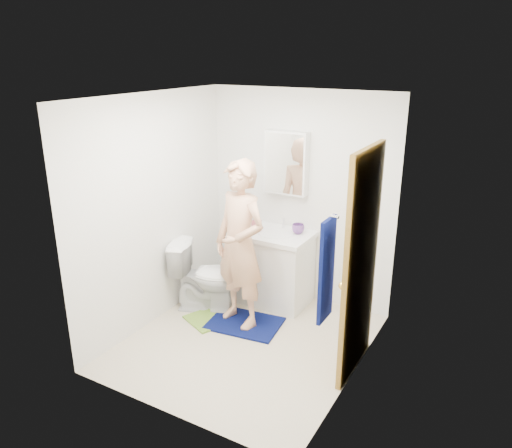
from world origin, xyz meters
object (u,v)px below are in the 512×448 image
Objects in this scene: towel at (326,270)px; man at (240,245)px; medicine_cabinet at (286,163)px; toilet at (207,276)px; toothbrush_cup at (298,229)px; vanity_cabinet at (275,270)px; soap_dispenser at (257,223)px.

man reaches higher than towel.
medicine_cabinet reaches higher than toilet.
medicine_cabinet is 2.11m from towel.
toothbrush_cup is at bearing -71.62° from toilet.
vanity_cabinet is 0.80m from man.
towel reaches higher than vanity_cabinet.
medicine_cabinet is 0.74m from soap_dispenser.
medicine_cabinet is 5.09× the size of toothbrush_cup.
soap_dispenser is 0.59m from man.
toilet is at bearing -175.12° from man.
soap_dispenser is 0.11× the size of man.
medicine_cabinet is at bearing 50.59° from soap_dispenser.
man is at bearing -77.07° from soap_dispenser.
medicine_cabinet reaches higher than toothbrush_cup.
toilet is at bearing -127.91° from medicine_cabinet.
medicine_cabinet is 3.76× the size of soap_dispenser.
vanity_cabinet is 1.00× the size of towel.
toilet is 0.45× the size of man.
toothbrush_cup is 0.79m from man.
man reaches higher than soap_dispenser.
toothbrush_cup is at bearing 82.37° from man.
medicine_cabinet is at bearing 124.61° from towel.
vanity_cabinet is 0.78m from toilet.
man is (-0.31, -0.72, -0.00)m from toothbrush_cup.
soap_dispenser reaches higher than vanity_cabinet.
vanity_cabinet is at bearing 97.35° from man.
soap_dispenser is (-0.22, -0.05, 0.54)m from vanity_cabinet.
soap_dispenser is (-1.40, 1.44, -0.31)m from towel.
medicine_cabinet is (0.00, 0.22, 1.20)m from vanity_cabinet.
towel is 2.18m from toilet.
vanity_cabinet is 5.82× the size of toothbrush_cup.
medicine_cabinet is 1.10m from man.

